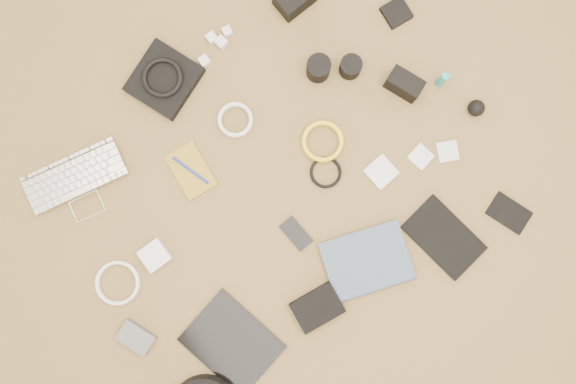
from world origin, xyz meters
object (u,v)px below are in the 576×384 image
laptop (81,190)px  phone (296,234)px  tablet (232,343)px  paperback (376,291)px

laptop → phone: bearing=-36.4°
tablet → phone: bearing=11.0°
tablet → laptop: bearing=86.7°
phone → paperback: (0.11, -0.28, 0.01)m
phone → paperback: bearing=-76.5°
laptop → tablet: bearing=-69.7°
laptop → tablet: laptop is taller
phone → paperback: 0.30m
phone → tablet: bearing=-161.4°
tablet → phone: 0.39m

